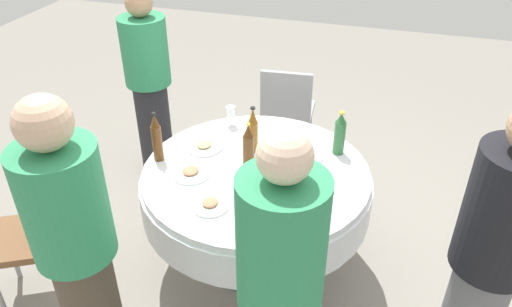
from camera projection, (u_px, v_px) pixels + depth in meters
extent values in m
plane|color=gray|center=(256.00, 262.00, 3.27)|extent=(10.00, 10.00, 0.00)
cylinder|color=white|center=(256.00, 173.00, 2.88)|extent=(1.32, 1.32, 0.04)
cylinder|color=white|center=(256.00, 191.00, 2.95)|extent=(1.35, 1.35, 0.22)
cylinder|color=slate|center=(256.00, 235.00, 3.14)|extent=(0.14, 0.14, 0.48)
cylinder|color=slate|center=(256.00, 260.00, 3.26)|extent=(0.56, 0.56, 0.03)
cylinder|color=#2D6B38|center=(302.00, 162.00, 2.77)|extent=(0.07, 0.07, 0.19)
cone|color=#2D6B38|center=(304.00, 144.00, 2.71)|extent=(0.06, 0.06, 0.05)
cylinder|color=silver|center=(304.00, 139.00, 2.69)|extent=(0.03, 0.03, 0.01)
cylinder|color=#2D6B38|center=(339.00, 138.00, 2.96)|extent=(0.07, 0.07, 0.21)
cone|color=#2D6B38|center=(341.00, 118.00, 2.89)|extent=(0.06, 0.06, 0.06)
cylinder|color=gold|center=(342.00, 113.00, 2.87)|extent=(0.03, 0.03, 0.01)
cylinder|color=#8C5619|center=(253.00, 137.00, 2.99)|extent=(0.06, 0.06, 0.20)
cone|color=#8C5619|center=(253.00, 116.00, 2.91)|extent=(0.06, 0.06, 0.09)
cylinder|color=black|center=(253.00, 108.00, 2.88)|extent=(0.03, 0.03, 0.01)
cylinder|color=#593314|center=(157.00, 143.00, 2.90)|extent=(0.06, 0.06, 0.23)
cone|color=#593314|center=(154.00, 121.00, 2.82)|extent=(0.05, 0.05, 0.08)
cylinder|color=black|center=(154.00, 114.00, 2.79)|extent=(0.02, 0.02, 0.01)
cylinder|color=#593314|center=(248.00, 151.00, 2.86)|extent=(0.07, 0.07, 0.20)
cone|color=#593314|center=(248.00, 131.00, 2.78)|extent=(0.06, 0.06, 0.07)
cylinder|color=gold|center=(248.00, 124.00, 2.76)|extent=(0.02, 0.02, 0.01)
cylinder|color=#194728|center=(298.00, 209.00, 2.43)|extent=(0.06, 0.06, 0.17)
cone|color=#194728|center=(299.00, 190.00, 2.37)|extent=(0.05, 0.05, 0.05)
cylinder|color=gold|center=(299.00, 185.00, 2.35)|extent=(0.03, 0.03, 0.01)
cylinder|color=white|center=(231.00, 125.00, 3.30)|extent=(0.06, 0.06, 0.00)
cylinder|color=white|center=(231.00, 120.00, 3.28)|extent=(0.01, 0.01, 0.07)
cylinder|color=white|center=(230.00, 111.00, 3.25)|extent=(0.06, 0.06, 0.06)
cylinder|color=white|center=(262.00, 196.00, 2.66)|extent=(0.06, 0.06, 0.00)
cylinder|color=white|center=(262.00, 190.00, 2.63)|extent=(0.01, 0.01, 0.08)
cylinder|color=white|center=(262.00, 179.00, 2.60)|extent=(0.07, 0.07, 0.06)
cylinder|color=gold|center=(262.00, 182.00, 2.61)|extent=(0.06, 0.06, 0.03)
cylinder|color=white|center=(191.00, 173.00, 2.82)|extent=(0.22, 0.22, 0.02)
ellipsoid|color=tan|center=(191.00, 171.00, 2.81)|extent=(0.10, 0.09, 0.02)
cylinder|color=white|center=(210.00, 205.00, 2.58)|extent=(0.20, 0.20, 0.02)
ellipsoid|color=tan|center=(210.00, 202.00, 2.57)|extent=(0.09, 0.08, 0.02)
cylinder|color=white|center=(204.00, 147.00, 3.06)|extent=(0.22, 0.22, 0.02)
ellipsoid|color=tan|center=(204.00, 144.00, 3.05)|extent=(0.10, 0.09, 0.02)
cylinder|color=white|center=(305.00, 156.00, 2.98)|extent=(0.22, 0.22, 0.02)
cube|color=silver|center=(294.00, 133.00, 3.22)|extent=(0.16, 0.12, 0.00)
cube|color=silver|center=(235.00, 180.00, 2.78)|extent=(0.11, 0.16, 0.00)
cube|color=silver|center=(337.00, 190.00, 2.70)|extent=(0.16, 0.11, 0.00)
cube|color=white|center=(256.00, 223.00, 2.46)|extent=(0.21, 0.21, 0.02)
cylinder|color=#2D8C59|center=(65.00, 204.00, 1.97)|extent=(0.34, 0.34, 0.52)
sphere|color=#D8AD8C|center=(43.00, 123.00, 1.77)|extent=(0.22, 0.22, 0.22)
cylinder|color=#26262B|center=(155.00, 129.00, 3.94)|extent=(0.26, 0.26, 0.81)
cylinder|color=#2D8C59|center=(145.00, 51.00, 3.58)|extent=(0.34, 0.34, 0.50)
sphere|color=tan|center=(139.00, 3.00, 3.39)|extent=(0.19, 0.19, 0.19)
cylinder|color=black|center=(507.00, 213.00, 1.98)|extent=(0.34, 0.34, 0.58)
cylinder|color=#2D8C59|center=(281.00, 245.00, 1.81)|extent=(0.34, 0.34, 0.58)
sphere|color=beige|center=(285.00, 156.00, 1.60)|extent=(0.20, 0.20, 0.20)
cube|color=#99999E|center=(288.00, 111.00, 4.10)|extent=(0.43, 0.43, 0.04)
cube|color=#99999E|center=(286.00, 98.00, 3.83)|extent=(0.08, 0.40, 0.42)
cylinder|color=gray|center=(310.00, 128.00, 4.33)|extent=(0.03, 0.03, 0.43)
cylinder|color=gray|center=(272.00, 124.00, 4.39)|extent=(0.03, 0.03, 0.43)
cylinder|color=gray|center=(305.00, 148.00, 4.05)|extent=(0.03, 0.03, 0.43)
cylinder|color=gray|center=(264.00, 143.00, 4.11)|extent=(0.03, 0.03, 0.43)
cube|color=brown|center=(26.00, 238.00, 2.80)|extent=(0.54, 0.54, 0.04)
cube|color=brown|center=(50.00, 205.00, 2.72)|extent=(0.37, 0.22, 0.42)
cylinder|color=gray|center=(11.00, 252.00, 3.04)|extent=(0.03, 0.03, 0.43)
cylinder|color=gray|center=(69.00, 244.00, 3.10)|extent=(0.03, 0.03, 0.43)
cylinder|color=gray|center=(62.00, 285.00, 2.82)|extent=(0.03, 0.03, 0.43)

